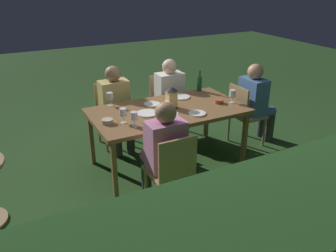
% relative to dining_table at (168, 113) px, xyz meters
% --- Properties ---
extents(ground_plane, '(16.00, 16.00, 0.00)m').
position_rel_dining_table_xyz_m(ground_plane, '(0.00, 0.00, -0.69)').
color(ground_plane, '#26471E').
extents(dining_table, '(1.85, 1.01, 0.74)m').
position_rel_dining_table_xyz_m(dining_table, '(0.00, 0.00, 0.00)').
color(dining_table, brown).
rests_on(dining_table, ground).
extents(chair_side_left_b, '(0.42, 0.40, 0.87)m').
position_rel_dining_table_xyz_m(chair_side_left_b, '(0.42, -0.90, -0.21)').
color(chair_side_left_b, '#9E7A51').
rests_on(chair_side_left_b, ground).
extents(person_in_mustard, '(0.38, 0.47, 1.15)m').
position_rel_dining_table_xyz_m(person_in_mustard, '(0.42, -0.70, -0.05)').
color(person_in_mustard, tan).
rests_on(person_in_mustard, ground).
extents(chair_head_near, '(0.40, 0.42, 0.87)m').
position_rel_dining_table_xyz_m(chair_head_near, '(-1.17, 0.00, -0.21)').
color(chair_head_near, '#9E7A51').
rests_on(chair_head_near, ground).
extents(person_in_blue, '(0.48, 0.38, 1.15)m').
position_rel_dining_table_xyz_m(person_in_blue, '(-1.37, 0.00, -0.05)').
color(person_in_blue, '#426699').
rests_on(person_in_blue, ground).
extents(chair_side_left_a, '(0.42, 0.40, 0.87)m').
position_rel_dining_table_xyz_m(chair_side_left_a, '(-0.42, -0.90, -0.21)').
color(chair_side_left_a, '#9E7A51').
rests_on(chair_side_left_a, ground).
extents(person_in_cream, '(0.38, 0.47, 1.15)m').
position_rel_dining_table_xyz_m(person_in_cream, '(-0.42, -0.70, -0.05)').
color(person_in_cream, white).
rests_on(person_in_cream, ground).
extents(chair_side_right_b, '(0.42, 0.40, 0.87)m').
position_rel_dining_table_xyz_m(chair_side_right_b, '(0.42, 0.90, -0.21)').
color(chair_side_right_b, '#9E7A51').
rests_on(chair_side_right_b, ground).
extents(person_in_pink, '(0.38, 0.47, 1.15)m').
position_rel_dining_table_xyz_m(person_in_pink, '(0.42, 0.70, -0.05)').
color(person_in_pink, '#C675A3').
rests_on(person_in_pink, ground).
extents(lantern_centerpiece, '(0.15, 0.15, 0.27)m').
position_rel_dining_table_xyz_m(lantern_centerpiece, '(-0.06, -0.03, 0.20)').
color(lantern_centerpiece, black).
rests_on(lantern_centerpiece, dining_table).
extents(green_bottle_on_table, '(0.07, 0.07, 0.29)m').
position_rel_dining_table_xyz_m(green_bottle_on_table, '(-0.71, -0.43, 0.16)').
color(green_bottle_on_table, '#144723').
rests_on(green_bottle_on_table, dining_table).
extents(wine_glass_a, '(0.08, 0.08, 0.17)m').
position_rel_dining_table_xyz_m(wine_glass_a, '(0.62, 0.15, 0.17)').
color(wine_glass_a, silver).
rests_on(wine_glass_a, dining_table).
extents(wine_glass_b, '(0.08, 0.08, 0.17)m').
position_rel_dining_table_xyz_m(wine_glass_b, '(0.58, -0.43, 0.17)').
color(wine_glass_b, silver).
rests_on(wine_glass_b, dining_table).
extents(wine_glass_c, '(0.08, 0.08, 0.17)m').
position_rel_dining_table_xyz_m(wine_glass_c, '(-0.82, 0.17, 0.17)').
color(wine_glass_c, silver).
rests_on(wine_glass_c, dining_table).
extents(wine_glass_d, '(0.08, 0.08, 0.17)m').
position_rel_dining_table_xyz_m(wine_glass_d, '(0.56, 0.30, 0.17)').
color(wine_glass_d, silver).
rests_on(wine_glass_d, dining_table).
extents(plate_a, '(0.21, 0.21, 0.01)m').
position_rel_dining_table_xyz_m(plate_a, '(-0.23, 0.29, 0.06)').
color(plate_a, white).
rests_on(plate_a, dining_table).
extents(plate_b, '(0.25, 0.25, 0.01)m').
position_rel_dining_table_xyz_m(plate_b, '(-0.34, -0.31, 0.06)').
color(plate_b, white).
rests_on(plate_b, dining_table).
extents(plate_c, '(0.20, 0.20, 0.01)m').
position_rel_dining_table_xyz_m(plate_c, '(0.10, -0.23, 0.06)').
color(plate_c, white).
rests_on(plate_c, dining_table).
extents(plate_d, '(0.25, 0.25, 0.01)m').
position_rel_dining_table_xyz_m(plate_d, '(0.29, 0.02, 0.06)').
color(plate_d, white).
rests_on(plate_d, dining_table).
extents(bowl_olives, '(0.12, 0.12, 0.05)m').
position_rel_dining_table_xyz_m(bowl_olives, '(-0.67, 0.10, 0.08)').
color(bowl_olives, '#9E5138').
rests_on(bowl_olives, dining_table).
extents(bowl_bread, '(0.12, 0.12, 0.05)m').
position_rel_dining_table_xyz_m(bowl_bread, '(0.79, 0.08, 0.08)').
color(bowl_bread, '#BCAD8E').
rests_on(bowl_bread, dining_table).
extents(bowl_salad, '(0.16, 0.16, 0.04)m').
position_rel_dining_table_xyz_m(bowl_salad, '(0.07, 0.23, 0.07)').
color(bowl_salad, silver).
rests_on(bowl_salad, dining_table).
extents(hedge_backdrop, '(6.33, 0.82, 1.15)m').
position_rel_dining_table_xyz_m(hedge_backdrop, '(0.00, 2.39, -0.12)').
color(hedge_backdrop, '#234C1E').
rests_on(hedge_backdrop, ground).
extents(potted_plant_corner, '(0.46, 0.46, 0.73)m').
position_rel_dining_table_xyz_m(potted_plant_corner, '(-0.77, 1.63, -0.28)').
color(potted_plant_corner, brown).
rests_on(potted_plant_corner, ground).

